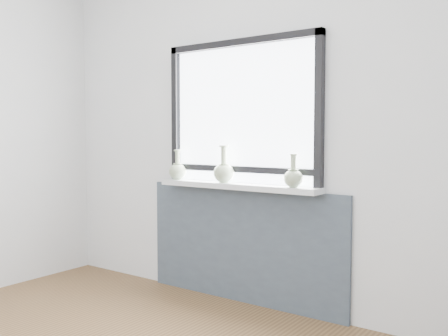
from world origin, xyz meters
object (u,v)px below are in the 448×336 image
Objects in this scene: vase_a at (178,170)px; vase_c at (293,177)px; vase_b at (224,171)px; windowsill at (237,186)px.

vase_a reaches higher than vase_c.
vase_c is at bearing -1.44° from vase_b.
windowsill is at bearing 8.16° from vase_b.
vase_a is 1.05× the size of vase_c.
vase_a is at bearing 179.01° from vase_c.
vase_b is 0.59m from vase_c.
windowsill is at bearing 1.23° from vase_a.
vase_c is at bearing -3.58° from windowsill.
vase_c reaches higher than windowsill.
vase_a is 0.45m from vase_b.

